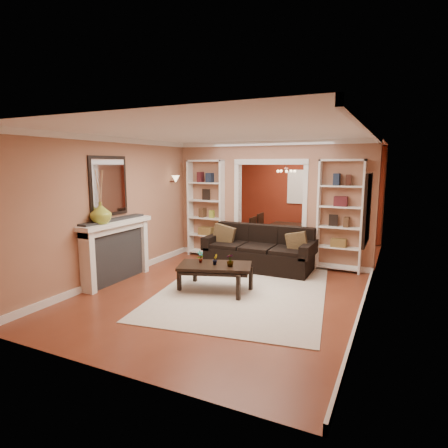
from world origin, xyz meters
The scene contains 30 objects.
floor centered at (0.00, 0.00, 0.00)m, with size 8.00×8.00×0.00m, color brown.
ceiling centered at (0.00, 0.00, 2.70)m, with size 8.00×8.00×0.00m, color white.
wall_back centered at (0.00, 4.00, 1.35)m, with size 8.00×8.00×0.00m, color #A77358.
wall_front centered at (0.00, -4.00, 1.35)m, with size 8.00×8.00×0.00m, color #A77358.
wall_left centered at (-2.25, 0.00, 1.35)m, with size 8.00×8.00×0.00m, color #A77358.
wall_right centered at (2.25, 0.00, 1.35)m, with size 8.00×8.00×0.00m, color #A77358.
partition_wall centered at (0.00, 1.20, 1.35)m, with size 4.50×0.15×2.70m, color #A77358.
red_back_panel centered at (0.00, 3.97, 1.32)m, with size 4.44×0.04×2.64m, color maroon.
dining_window centered at (0.00, 3.93, 1.55)m, with size 0.78×0.03×0.98m, color #8CA5CC.
area_rug centered at (0.25, -0.89, 0.01)m, with size 2.76×3.86×0.01m, color beige.
sofa centered at (0.01, 0.45, 0.45)m, with size 2.29×0.99×0.90m, color black.
pillow_left centered at (-0.80, 0.43, 0.67)m, with size 0.46×0.13×0.46m, color brown.
pillow_right centered at (0.83, 0.43, 0.64)m, with size 0.40×0.12×0.40m, color brown.
coffee_table centered at (-0.19, -1.19, 0.24)m, with size 1.25×0.68×0.47m, color black.
plant_left centered at (-0.49, -1.19, 0.58)m, with size 0.11×0.08×0.22m, color #336626.
plant_center centered at (-0.19, -1.19, 0.56)m, with size 0.10×0.08×0.18m, color #336626.
plant_right centered at (0.10, -1.19, 0.58)m, with size 0.12×0.12×0.22m, color #336626.
bookshelf_left centered at (-1.55, 1.03, 1.15)m, with size 0.90×0.30×2.30m, color white.
bookshelf_right centered at (1.55, 1.03, 1.15)m, with size 0.90×0.30×2.30m, color white.
fireplace centered at (-2.09, -1.50, 0.58)m, with size 0.32×1.70×1.16m, color white.
vase centered at (-2.09, -1.88, 1.35)m, with size 0.37×0.37×0.39m, color #96A836.
mirror centered at (-2.23, -1.50, 1.80)m, with size 0.03×0.95×1.10m, color silver.
wall_sconce centered at (-2.15, 0.55, 1.83)m, with size 0.18×0.18×0.22m, color #FFE0A5.
framed_art centered at (2.21, -1.00, 1.55)m, with size 0.04×0.85×1.05m, color black.
dining_table centered at (-0.05, 2.56, 0.29)m, with size 0.93×1.67×0.59m, color black.
dining_chair_nw centered at (-0.60, 2.26, 0.42)m, with size 0.42×0.42×0.85m, color black.
dining_chair_ne centered at (0.50, 2.26, 0.44)m, with size 0.44×0.44×0.89m, color black.
dining_chair_sw centered at (-0.60, 2.86, 0.44)m, with size 0.44×0.44×0.88m, color black.
dining_chair_se centered at (0.50, 2.86, 0.38)m, with size 0.37×0.37×0.76m, color black.
chandelier centered at (0.00, 2.70, 2.02)m, with size 0.50×0.50×0.30m, color #3E231C.
Camera 1 is at (2.66, -6.82, 2.20)m, focal length 30.00 mm.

